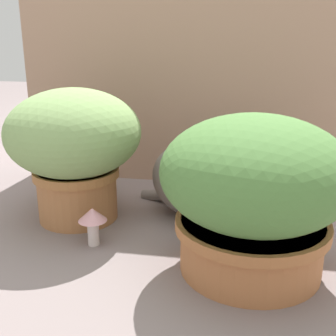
% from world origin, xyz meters
% --- Properties ---
extents(ground_plane, '(6.00, 6.00, 0.00)m').
position_xyz_m(ground_plane, '(0.00, 0.00, 0.00)').
color(ground_plane, gray).
extents(cardboard_backdrop, '(1.13, 0.03, 0.77)m').
position_xyz_m(cardboard_backdrop, '(0.09, 0.46, 0.38)').
color(cardboard_backdrop, tan).
rests_on(cardboard_backdrop, ground).
extents(grass_planter, '(0.37, 0.37, 0.37)m').
position_xyz_m(grass_planter, '(-0.17, 0.10, 0.22)').
color(grass_planter, '#B07144').
rests_on(grass_planter, ground).
extents(leafy_planter, '(0.41, 0.41, 0.36)m').
position_xyz_m(leafy_planter, '(0.32, -0.11, 0.19)').
color(leafy_planter, '#B26C3F').
rests_on(leafy_planter, ground).
extents(cat, '(0.36, 0.27, 0.32)m').
position_xyz_m(cat, '(0.18, 0.16, 0.12)').
color(cat, slate).
rests_on(cat, ground).
extents(mushroom_ornament_pink, '(0.07, 0.07, 0.10)m').
position_xyz_m(mushroom_ornament_pink, '(-0.07, -0.06, 0.07)').
color(mushroom_ornament_pink, silver).
rests_on(mushroom_ornament_pink, ground).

